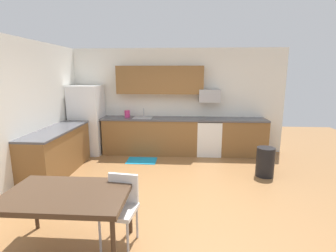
{
  "coord_description": "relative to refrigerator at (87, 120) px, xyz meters",
  "views": [
    {
      "loc": [
        0.34,
        -4.14,
        2.07
      ],
      "look_at": [
        0.0,
        1.0,
        1.0
      ],
      "focal_mm": 27.28,
      "sensor_mm": 36.0,
      "label": 1
    }
  ],
  "objects": [
    {
      "name": "ground_plane",
      "position": [
        2.18,
        -2.22,
        -0.88
      ],
      "size": [
        12.0,
        12.0,
        0.0
      ],
      "primitive_type": "plane",
      "color": "olive"
    },
    {
      "name": "wall_back",
      "position": [
        2.18,
        0.43,
        0.47
      ],
      "size": [
        5.8,
        0.1,
        2.7
      ],
      "primitive_type": "cube",
      "color": "white",
      "rests_on": "ground"
    },
    {
      "name": "wall_left",
      "position": [
        -0.47,
        -2.22,
        0.47
      ],
      "size": [
        0.1,
        5.8,
        2.7
      ],
      "primitive_type": "cube",
      "color": "white",
      "rests_on": "ground"
    },
    {
      "name": "cabinet_run_back",
      "position": [
        1.64,
        0.08,
        -0.43
      ],
      "size": [
        2.41,
        0.6,
        0.9
      ],
      "primitive_type": "cube",
      "color": "brown",
      "rests_on": "ground"
    },
    {
      "name": "cabinet_run_back_right",
      "position": [
        4.01,
        0.08,
        -0.43
      ],
      "size": [
        1.14,
        0.6,
        0.9
      ],
      "primitive_type": "cube",
      "color": "brown",
      "rests_on": "ground"
    },
    {
      "name": "cabinet_run_left",
      "position": [
        -0.12,
        -1.42,
        -0.43
      ],
      "size": [
        0.6,
        2.0,
        0.9
      ],
      "primitive_type": "cube",
      "color": "brown",
      "rests_on": "ground"
    },
    {
      "name": "countertop_back",
      "position": [
        2.18,
        0.08,
        0.04
      ],
      "size": [
        4.8,
        0.64,
        0.04
      ],
      "primitive_type": "cube",
      "color": "#4C4C51",
      "rests_on": "cabinet_run_back"
    },
    {
      "name": "countertop_left",
      "position": [
        -0.12,
        -1.42,
        0.04
      ],
      "size": [
        0.64,
        2.0,
        0.04
      ],
      "primitive_type": "cube",
      "color": "#4C4C51",
      "rests_on": "cabinet_run_left"
    },
    {
      "name": "upper_cabinets_back",
      "position": [
        1.88,
        0.21,
        1.02
      ],
      "size": [
        2.2,
        0.34,
        0.7
      ],
      "primitive_type": "cube",
      "color": "brown"
    },
    {
      "name": "refrigerator",
      "position": [
        0.0,
        0.0,
        0.0
      ],
      "size": [
        0.76,
        0.7,
        1.76
      ],
      "primitive_type": "cube",
      "color": "white",
      "rests_on": "ground"
    },
    {
      "name": "oven_range",
      "position": [
        3.14,
        0.08,
        -0.43
      ],
      "size": [
        0.6,
        0.6,
        0.91
      ],
      "color": "white",
      "rests_on": "ground"
    },
    {
      "name": "microwave",
      "position": [
        3.14,
        0.18,
        0.63
      ],
      "size": [
        0.54,
        0.36,
        0.32
      ],
      "primitive_type": "cube",
      "color": "#9EA0A5"
    },
    {
      "name": "sink_basin",
      "position": [
        1.44,
        0.08,
        -0.0
      ],
      "size": [
        0.48,
        0.4,
        0.14
      ],
      "primitive_type": "cube",
      "color": "#A5A8AD",
      "rests_on": "countertop_back"
    },
    {
      "name": "sink_faucet",
      "position": [
        1.44,
        0.26,
        0.16
      ],
      "size": [
        0.02,
        0.02,
        0.24
      ],
      "primitive_type": "cylinder",
      "color": "#B2B5BA",
      "rests_on": "countertop_back"
    },
    {
      "name": "dining_table",
      "position": [
        1.19,
        -3.76,
        -0.2
      ],
      "size": [
        1.4,
        0.9,
        0.74
      ],
      "color": "#422D1E",
      "rests_on": "ground"
    },
    {
      "name": "chair_near_table",
      "position": [
        1.75,
        -3.55,
        -0.38
      ],
      "size": [
        0.45,
        0.45,
        0.85
      ],
      "color": "white",
      "rests_on": "ground"
    },
    {
      "name": "trash_bin",
      "position": [
        4.17,
        -1.31,
        -0.58
      ],
      "size": [
        0.36,
        0.36,
        0.6
      ],
      "primitive_type": "cylinder",
      "color": "black",
      "rests_on": "ground"
    },
    {
      "name": "floor_mat",
      "position": [
        1.5,
        -0.57,
        -0.88
      ],
      "size": [
        0.7,
        0.5,
        0.01
      ],
      "primitive_type": "cube",
      "color": "#198CBF",
      "rests_on": "ground"
    },
    {
      "name": "kettle",
      "position": [
        1.02,
        0.13,
        0.14
      ],
      "size": [
        0.14,
        0.14,
        0.2
      ],
      "primitive_type": "cylinder",
      "color": "#CC3372",
      "rests_on": "countertop_back"
    }
  ]
}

